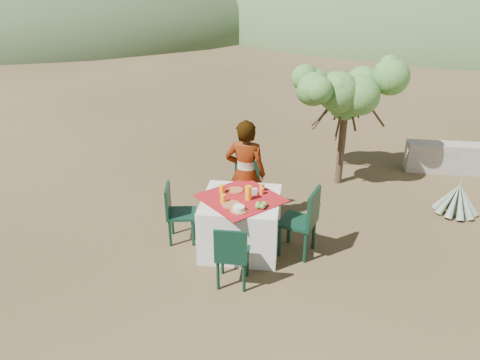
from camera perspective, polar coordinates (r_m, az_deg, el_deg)
name	(u,v)px	position (r m, az deg, el deg)	size (l,w,h in m)	color
ground	(270,264)	(6.22, 3.68, -10.15)	(160.00, 160.00, 0.00)	#3A2B1A
table	(241,223)	(6.34, 0.11, -5.25)	(1.30, 1.30, 0.76)	silver
chair_far	(246,185)	(7.16, 0.72, -0.66)	(0.43, 0.43, 0.85)	black
chair_near	(232,254)	(5.57, -1.00, -8.98)	(0.39, 0.39, 0.84)	black
chair_left	(176,211)	(6.52, -7.79, -3.72)	(0.45, 0.45, 0.84)	black
chair_right	(304,219)	(6.18, 7.80, -4.74)	(0.56, 0.56, 0.96)	black
person	(245,174)	(6.72, 0.67, 0.73)	(0.59, 0.39, 1.62)	#8C6651
shrub_tree	(350,97)	(8.08, 13.22, 9.83)	(1.66, 1.63, 1.95)	#3F301F
agave	(457,199)	(8.00, 24.95, -2.13)	(0.66, 0.68, 0.72)	slate
stone_wall	(479,159)	(9.69, 27.11, 2.27)	(2.60, 0.35, 0.55)	gray
hill_near_left	(61,13)	(39.71, -20.98, 18.46)	(40.00, 40.00, 16.00)	#36502D
hill_near_right	(455,11)	(42.86, 24.75, 18.24)	(48.00, 48.00, 20.00)	#36502D
plate_far	(235,190)	(6.35, -0.56, -1.24)	(0.21, 0.21, 0.01)	brown
plate_near	(231,204)	(5.98, -1.09, -3.00)	(0.24, 0.24, 0.01)	brown
glass_far	(222,189)	(6.27, -2.19, -1.07)	(0.07, 0.07, 0.12)	#FC9C0F
glass_near	(223,199)	(6.03, -2.09, -2.28)	(0.07, 0.07, 0.11)	#FC9C0F
juice_pitcher	(249,193)	(6.08, 1.04, -1.57)	(0.09, 0.09, 0.19)	#FC9C0F
bowl_plate	(239,210)	(5.84, -0.14, -3.73)	(0.22, 0.22, 0.01)	brown
white_bowl	(239,208)	(5.83, -0.14, -3.45)	(0.15, 0.15, 0.05)	white
jar_left	(262,191)	(6.24, 2.64, -1.36)	(0.06, 0.06, 0.09)	orange
jar_right	(262,187)	(6.34, 2.70, -0.86)	(0.06, 0.06, 0.10)	orange
napkin_holder	(254,191)	(6.23, 1.78, -1.41)	(0.07, 0.04, 0.09)	white
fruit_cluster	(261,205)	(5.91, 2.54, -3.08)	(0.15, 0.14, 0.07)	#5C8B32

